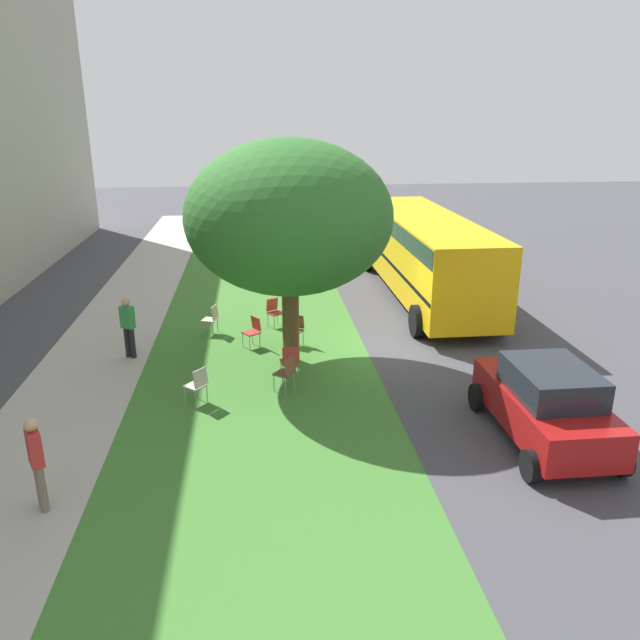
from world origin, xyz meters
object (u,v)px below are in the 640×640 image
(chair_5, at_px, (286,371))
(chair_6, at_px, (253,330))
(pedestrian_1, at_px, (37,460))
(chair_2, at_px, (274,310))
(chair_0, at_px, (197,383))
(chair_1, at_px, (212,317))
(parked_car, at_px, (546,403))
(pedestrian_0, at_px, (128,325))
(school_bus, at_px, (425,249))
(chair_3, at_px, (290,360))
(street_tree, at_px, (289,218))
(chair_4, at_px, (296,328))

(chair_5, xyz_separation_m, chair_6, (3.00, 0.78, 0.00))
(pedestrian_1, bearing_deg, chair_2, -25.39)
(chair_0, height_order, chair_6, same)
(chair_1, distance_m, parked_car, 9.96)
(chair_1, bearing_deg, chair_0, 179.54)
(pedestrian_0, bearing_deg, parked_car, -120.71)
(school_bus, bearing_deg, chair_3, 142.23)
(pedestrian_0, xyz_separation_m, pedestrian_1, (-6.70, 0.23, 0.00))
(chair_5, bearing_deg, school_bus, -35.77)
(chair_2, distance_m, parked_car, 9.14)
(chair_2, height_order, pedestrian_1, pedestrian_1)
(chair_1, xyz_separation_m, parked_car, (-7.05, -7.02, 0.32))
(street_tree, xyz_separation_m, chair_0, (-2.29, 2.26, -3.33))
(chair_0, bearing_deg, street_tree, -44.63)
(pedestrian_1, bearing_deg, street_tree, -37.32)
(chair_0, height_order, pedestrian_1, pedestrian_1)
(chair_0, bearing_deg, pedestrian_0, 34.00)
(chair_6, bearing_deg, chair_0, 160.05)
(chair_3, distance_m, parked_car, 6.05)
(chair_6, relative_size, parked_car, 0.24)
(chair_5, xyz_separation_m, pedestrian_1, (-4.13, 4.31, 0.41))
(school_bus, bearing_deg, street_tree, 137.50)
(chair_6, bearing_deg, pedestrian_0, 97.46)
(chair_2, bearing_deg, street_tree, -173.23)
(chair_1, xyz_separation_m, chair_2, (0.50, -1.88, 0.00))
(chair_4, xyz_separation_m, pedestrian_1, (-7.15, 4.75, 0.41))
(chair_4, bearing_deg, chair_3, 172.38)
(chair_2, relative_size, school_bus, 0.08)
(pedestrian_1, bearing_deg, chair_6, -26.38)
(chair_6, distance_m, school_bus, 7.57)
(chair_5, relative_size, pedestrian_0, 0.52)
(chair_0, relative_size, school_bus, 0.08)
(chair_2, bearing_deg, parked_car, -145.74)
(street_tree, distance_m, chair_1, 4.66)
(chair_2, height_order, parked_car, parked_car)
(chair_2, height_order, chair_5, same)
(chair_1, xyz_separation_m, school_bus, (3.15, -7.29, 1.24))
(parked_car, relative_size, school_bus, 0.36)
(chair_1, distance_m, chair_4, 2.71)
(chair_2, relative_size, chair_5, 1.00)
(chair_1, height_order, chair_3, same)
(chair_0, height_order, pedestrian_0, pedestrian_0)
(chair_5, relative_size, pedestrian_1, 0.52)
(street_tree, height_order, chair_2, street_tree)
(chair_1, xyz_separation_m, pedestrian_0, (-1.64, 2.09, 0.41))
(chair_4, relative_size, chair_6, 1.00)
(street_tree, bearing_deg, chair_2, 6.77)
(chair_3, xyz_separation_m, chair_6, (2.32, 0.90, 0.00))
(chair_1, height_order, parked_car, parked_car)
(street_tree, height_order, chair_6, street_tree)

